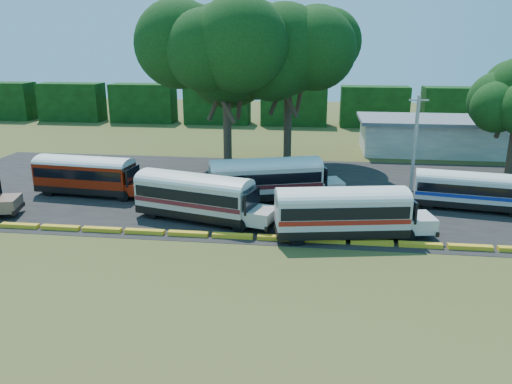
# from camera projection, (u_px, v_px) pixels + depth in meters

# --- Properties ---
(ground) EXTENTS (160.00, 160.00, 0.00)m
(ground) POSITION_uv_depth(u_px,v_px,m) (253.00, 245.00, 31.74)
(ground) COLOR #3D4918
(ground) RESTS_ON ground
(asphalt_strip) EXTENTS (64.00, 24.00, 0.02)m
(asphalt_strip) POSITION_uv_depth(u_px,v_px,m) (283.00, 191.00, 43.00)
(asphalt_strip) COLOR black
(asphalt_strip) RESTS_ON ground
(curb) EXTENTS (53.70, 0.45, 0.30)m
(curb) POSITION_uv_depth(u_px,v_px,m) (255.00, 237.00, 32.64)
(curb) COLOR yellow
(curb) RESTS_ON ground
(terminal_building) EXTENTS (19.00, 9.00, 4.00)m
(terminal_building) POSITION_uv_depth(u_px,v_px,m) (442.00, 135.00, 57.45)
(terminal_building) COLOR silver
(terminal_building) RESTS_ON ground
(treeline_backdrop) EXTENTS (130.00, 4.00, 6.00)m
(treeline_backdrop) POSITION_uv_depth(u_px,v_px,m) (294.00, 105.00, 76.43)
(treeline_backdrop) COLOR black
(treeline_backdrop) RESTS_ON ground
(bus_red) EXTENTS (10.26, 3.44, 3.31)m
(bus_red) POSITION_uv_depth(u_px,v_px,m) (87.00, 173.00, 41.56)
(bus_red) COLOR black
(bus_red) RESTS_ON ground
(bus_cream_west) EXTENTS (10.72, 5.27, 3.42)m
(bus_cream_west) POSITION_uv_depth(u_px,v_px,m) (197.00, 194.00, 35.66)
(bus_cream_west) COLOR black
(bus_cream_west) RESTS_ON ground
(bus_cream_east) EXTENTS (11.14, 5.79, 3.57)m
(bus_cream_east) POSITION_uv_depth(u_px,v_px,m) (268.00, 177.00, 39.84)
(bus_cream_east) COLOR black
(bus_cream_east) RESTS_ON ground
(bus_white_red) EXTENTS (10.73, 4.42, 3.43)m
(bus_white_red) POSITION_uv_depth(u_px,v_px,m) (345.00, 210.00, 32.35)
(bus_white_red) COLOR black
(bus_white_red) RESTS_ON ground
(bus_white_blue) EXTENTS (9.19, 3.65, 2.94)m
(bus_white_blue) POSITION_uv_depth(u_px,v_px,m) (467.00, 188.00, 38.07)
(bus_white_blue) COLOR black
(bus_white_blue) RESTS_ON ground
(tree_west) EXTENTS (12.44, 12.44, 15.97)m
(tree_west) POSITION_uv_depth(u_px,v_px,m) (226.00, 53.00, 45.91)
(tree_west) COLOR #3A2C1D
(tree_west) RESTS_ON ground
(tree_center) EXTENTS (11.05, 11.05, 15.67)m
(tree_center) POSITION_uv_depth(u_px,v_px,m) (289.00, 50.00, 48.96)
(tree_center) COLOR #3A2C1D
(tree_center) RESTS_ON ground
(utility_pole) EXTENTS (1.60, 0.30, 8.20)m
(utility_pole) POSITION_uv_depth(u_px,v_px,m) (415.00, 143.00, 42.06)
(utility_pole) COLOR gray
(utility_pole) RESTS_ON ground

